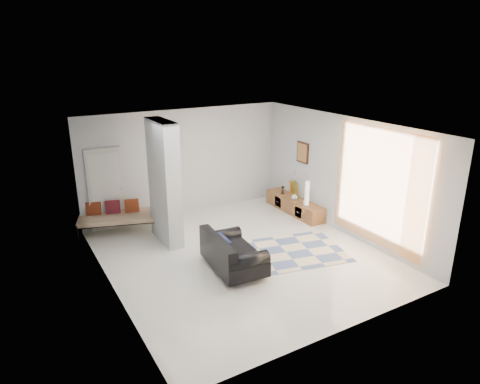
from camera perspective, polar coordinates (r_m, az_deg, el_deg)
floor at (r=9.32m, az=0.39°, el=-8.53°), size 6.00×6.00×0.00m
ceiling at (r=8.41m, az=0.43°, el=8.68°), size 6.00×6.00×0.00m
wall_back at (r=11.34m, az=-7.35°, el=3.92°), size 6.00×0.00×6.00m
wall_front at (r=6.56m, az=13.99°, el=-7.77°), size 6.00×0.00×6.00m
wall_left at (r=7.82m, az=-17.24°, el=-3.66°), size 0.00×6.00×6.00m
wall_right at (r=10.38m, az=13.60°, el=2.14°), size 0.00×6.00×6.00m
partition_column at (r=9.70m, az=-10.05°, el=1.24°), size 0.35×1.20×2.80m
hallway_door at (r=10.81m, az=-17.46°, el=0.35°), size 0.85×0.06×2.04m
curtain at (r=9.55m, az=17.98°, el=0.62°), size 0.00×2.55×2.55m
wall_art at (r=11.39m, az=8.36°, el=5.24°), size 0.04×0.45×0.55m
media_console at (r=11.69m, az=7.25°, el=-1.77°), size 0.45×2.07×0.80m
loveseat at (r=8.62m, az=-1.24°, el=-8.24°), size 1.00×1.58×0.76m
daybed at (r=10.74m, az=-15.78°, el=-3.07°), size 2.10×1.38×0.77m
area_rug at (r=9.51m, az=6.16°, el=-8.01°), size 2.81×2.17×0.01m
cylinder_lamp at (r=11.12m, az=8.95°, el=-0.17°), size 0.11×0.11×0.62m
bronze_figurine at (r=11.93m, az=5.72°, el=0.28°), size 0.12×0.12×0.23m
vase at (r=11.53m, az=7.28°, el=-0.59°), size 0.17×0.17×0.17m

